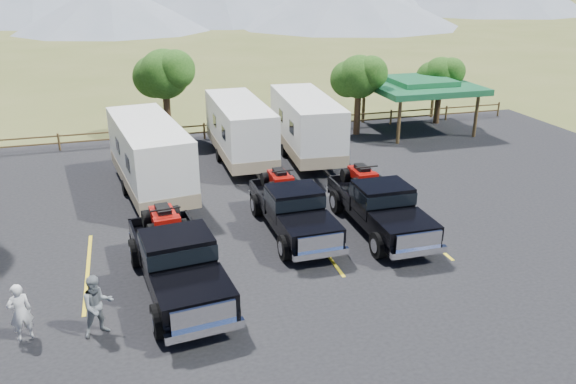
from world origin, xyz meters
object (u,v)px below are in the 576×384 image
object	(u,v)px
rig_right	(379,204)
trailer_center	(240,131)
person_a	(20,312)
rig_center	(292,207)
trailer_left	(150,157)
trailer_right	(306,126)
pavilion	(419,85)
rig_left	(177,258)
person_b	(98,306)

from	to	relation	value
rig_right	trailer_center	distance (m)	10.12
person_a	rig_center	bearing A→B (deg)	-175.24
rig_center	trailer_left	bearing A→B (deg)	130.51
rig_center	rig_right	bearing A→B (deg)	-13.57
trailer_left	trailer_right	world-z (taller)	trailer_left
trailer_right	pavilion	bearing A→B (deg)	25.97
rig_left	person_a	bearing A→B (deg)	-167.71
rig_left	person_b	bearing A→B (deg)	-148.44
rig_right	trailer_center	xyz separation A→B (m)	(-3.38, 9.52, 0.61)
pavilion	trailer_center	size ratio (longest dim) A/B	0.69
rig_right	person_a	world-z (taller)	rig_right
trailer_center	person_a	distance (m)	15.85
trailer_left	trailer_right	size ratio (longest dim) A/B	1.01
rig_left	rig_right	world-z (taller)	rig_left
rig_left	trailer_center	bearing A→B (deg)	63.24
rig_left	trailer_right	world-z (taller)	trailer_right
pavilion	rig_center	bearing A→B (deg)	-134.23
trailer_center	trailer_left	bearing A→B (deg)	-144.75
rig_right	trailer_center	world-z (taller)	trailer_center
rig_center	person_a	world-z (taller)	rig_center
rig_right	trailer_left	world-z (taller)	trailer_left
trailer_left	person_a	size ratio (longest dim) A/B	5.60
rig_center	rig_right	distance (m)	3.29
trailer_right	person_a	world-z (taller)	trailer_right
rig_right	trailer_left	xyz separation A→B (m)	(-8.06, 6.15, 0.67)
pavilion	person_b	bearing A→B (deg)	-137.91
rig_left	person_b	size ratio (longest dim) A/B	3.82
trailer_right	trailer_center	bearing A→B (deg)	179.85
rig_center	person_b	xyz separation A→B (m)	(-6.87, -4.77, -0.10)
rig_left	rig_right	size ratio (longest dim) A/B	1.07
rig_center	person_b	bearing A→B (deg)	-146.47
trailer_right	rig_right	bearing A→B (deg)	-86.69
rig_center	trailer_center	world-z (taller)	trailer_center
person_b	trailer_right	bearing A→B (deg)	34.63
trailer_center	pavilion	bearing A→B (deg)	14.31
trailer_center	trailer_right	xyz separation A→B (m)	(3.48, -0.25, 0.05)
trailer_right	person_a	xyz separation A→B (m)	(-12.15, -12.99, -0.84)
person_a	rig_right	bearing A→B (deg)	175.35
person_a	pavilion	bearing A→B (deg)	-163.15
rig_center	trailer_right	xyz separation A→B (m)	(3.31, 8.57, 0.69)
rig_right	person_a	bearing A→B (deg)	-162.65
rig_center	rig_right	xyz separation A→B (m)	(3.21, -0.70, 0.04)
person_b	person_a	bearing A→B (deg)	152.07
trailer_center	person_a	bearing A→B (deg)	-123.77
rig_right	trailer_right	bearing A→B (deg)	89.62
person_a	trailer_right	bearing A→B (deg)	-154.87
trailer_left	person_a	distance (m)	10.68
pavilion	rig_center	distance (m)	16.76
rig_right	person_a	size ratio (longest dim) A/B	3.81
trailer_right	person_a	distance (m)	17.81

